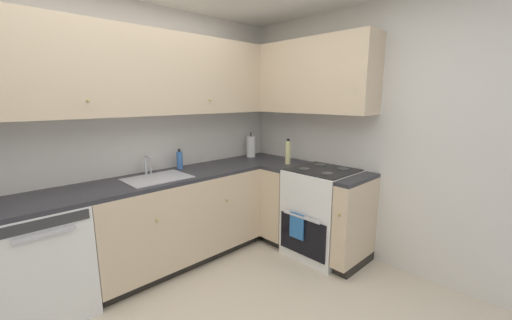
{
  "coord_description": "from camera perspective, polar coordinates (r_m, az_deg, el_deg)",
  "views": [
    {
      "loc": [
        -1.08,
        -1.41,
        1.64
      ],
      "look_at": [
        0.96,
        0.71,
        1.06
      ],
      "focal_mm": 21.84,
      "sensor_mm": 36.0,
      "label": 1
    }
  ],
  "objects": [
    {
      "name": "dishwasher",
      "position": [
        2.94,
        -34.57,
        -14.98
      ],
      "size": [
        0.6,
        0.63,
        0.88
      ],
      "color": "white",
      "rests_on": "ground_plane"
    },
    {
      "name": "upper_cabinets_back",
      "position": [
        3.1,
        -19.3,
        14.72
      ],
      "size": [
        2.59,
        0.34,
        0.75
      ],
      "color": "beige"
    },
    {
      "name": "wall_right",
      "position": [
        3.3,
        20.54,
        3.9
      ],
      "size": [
        0.05,
        3.21,
        2.52
      ],
      "primitive_type": "cube",
      "color": "silver",
      "rests_on": "ground_plane"
    },
    {
      "name": "oil_bottle",
      "position": [
        3.5,
        5.87,
        1.44
      ],
      "size": [
        0.06,
        0.06,
        0.28
      ],
      "color": "beige",
      "rests_on": "countertop_right"
    },
    {
      "name": "lower_cabinets_right",
      "position": [
        3.48,
        9.5,
        -9.04
      ],
      "size": [
        0.62,
        1.08,
        0.88
      ],
      "color": "beige",
      "rests_on": "ground_plane"
    },
    {
      "name": "upper_cabinets_right",
      "position": [
        3.52,
        8.59,
        14.74
      ],
      "size": [
        0.32,
        1.63,
        0.75
      ],
      "color": "beige"
    },
    {
      "name": "soap_bottle",
      "position": [
        3.34,
        -13.81,
        0.0
      ],
      "size": [
        0.06,
        0.06,
        0.21
      ],
      "color": "#3F72BF",
      "rests_on": "countertop_back"
    },
    {
      "name": "wall_back",
      "position": [
        3.2,
        -23.97,
        3.42
      ],
      "size": [
        3.82,
        0.05,
        2.52
      ],
      "primitive_type": "cube",
      "color": "silver",
      "rests_on": "ground_plane"
    },
    {
      "name": "countertop_right",
      "position": [
        3.35,
        9.72,
        -1.76
      ],
      "size": [
        0.6,
        1.08,
        0.03
      ],
      "color": "#2D2D33",
      "rests_on": "lower_cabinets_right"
    },
    {
      "name": "paper_towel_roll",
      "position": [
        3.9,
        -0.95,
        2.48
      ],
      "size": [
        0.11,
        0.11,
        0.32
      ],
      "color": "white",
      "rests_on": "countertop_back"
    },
    {
      "name": "sink",
      "position": [
        3.02,
        -17.58,
        -3.99
      ],
      "size": [
        0.56,
        0.4,
        0.1
      ],
      "color": "#B7B7BC",
      "rests_on": "countertop_back"
    },
    {
      "name": "lower_cabinets_back",
      "position": [
        3.28,
        -14.02,
        -10.52
      ],
      "size": [
        1.7,
        0.62,
        0.88
      ],
      "color": "beige",
      "rests_on": "ground_plane"
    },
    {
      "name": "countertop_back",
      "position": [
        3.14,
        -14.43,
        -2.84
      ],
      "size": [
        2.91,
        0.6,
        0.03
      ],
      "primitive_type": "cube",
      "color": "#2D2D33",
      "rests_on": "lower_cabinets_back"
    },
    {
      "name": "faucet",
      "position": [
        3.17,
        -19.34,
        -0.46
      ],
      "size": [
        0.07,
        0.16,
        0.19
      ],
      "color": "silver",
      "rests_on": "countertop_back"
    },
    {
      "name": "oven_range",
      "position": [
        3.39,
        11.93,
        -9.27
      ],
      "size": [
        0.68,
        0.62,
        1.06
      ],
      "color": "white",
      "rests_on": "ground_plane"
    }
  ]
}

